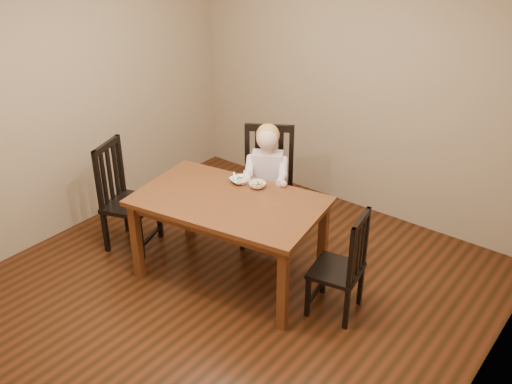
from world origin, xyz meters
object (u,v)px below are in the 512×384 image
Objects in this scene: chair_right at (342,267)px; dining_table at (229,209)px; chair_child at (267,188)px; chair_left at (125,198)px; toddler at (267,175)px; bowl_peas at (240,180)px; bowl_veg at (257,185)px.

dining_table is at bearing 89.34° from chair_right.
chair_child is 1.09× the size of chair_left.
toddler is 3.90× the size of bowl_peas.
chair_child is 0.53m from bowl_veg.
bowl_veg is at bearing 84.24° from chair_child.
chair_child reaches higher than chair_right.
toddler reaches higher than bowl_veg.
bowl_veg is at bearing 71.06° from chair_right.
bowl_peas is (-1.14, 0.12, 0.36)m from chair_right.
toddler is at bearing 114.75° from bowl_veg.
chair_right is (2.15, 0.37, -0.06)m from chair_left.
bowl_peas is at bearing 96.29° from chair_left.
bowl_veg is (0.17, -0.36, 0.09)m from toddler.
toddler is at bearing 111.03° from chair_left.
bowl_peas is 0.18m from bowl_veg.
bowl_veg is at bearing 7.25° from bowl_peas.
chair_child is at bearing 54.01° from chair_right.
chair_right is at bearing 124.42° from toddler.
dining_table is at bearing -67.59° from bowl_peas.
bowl_veg is (0.20, -0.41, 0.26)m from chair_child.
chair_child is 7.64× the size of bowl_veg.
chair_left is 1.33m from bowl_veg.
bowl_veg is (0.18, 0.02, 0.00)m from bowl_peas.
chair_left is at bearing 89.41° from chair_right.
dining_table is 1.49× the size of chair_child.
chair_left reaches higher than toddler.
chair_left is at bearing 9.39° from toddler.
chair_left is 2.18m from chair_right.
toddler is (0.03, -0.05, 0.17)m from chair_child.
toddler is at bearing 90.00° from chair_child.
bowl_veg is at bearing 80.19° from dining_table.
dining_table is 0.34m from bowl_veg.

